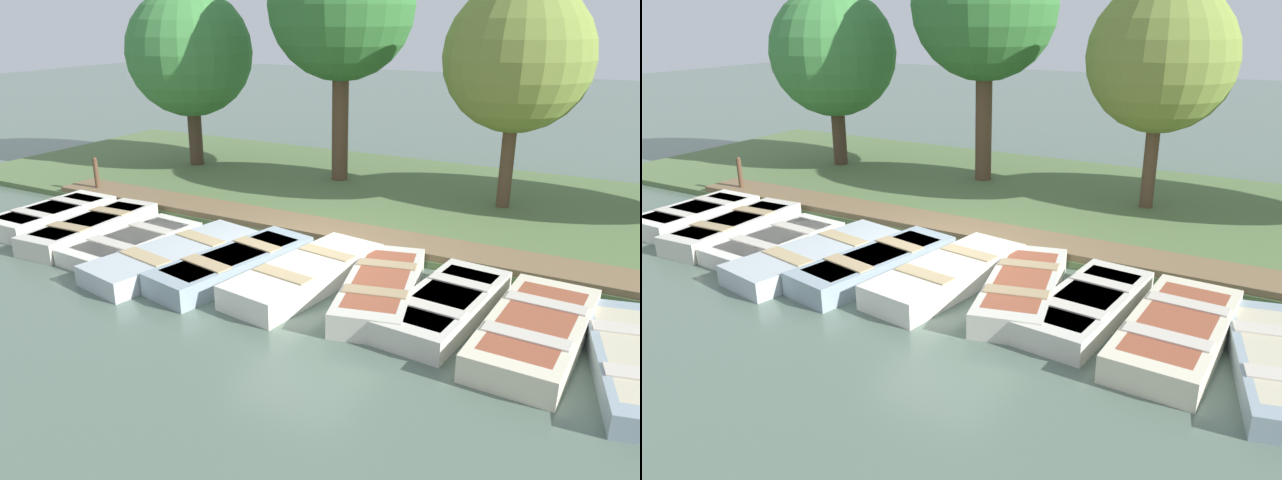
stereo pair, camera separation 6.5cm
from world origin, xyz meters
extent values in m
plane|color=#566B5B|center=(0.00, 0.00, 0.00)|extent=(80.00, 80.00, 0.00)
cube|color=#567042|center=(-5.00, 0.00, 0.07)|extent=(8.00, 24.00, 0.14)
cube|color=brown|center=(-1.55, 0.00, 0.14)|extent=(1.02, 15.41, 0.27)
cube|color=silver|center=(0.57, -6.08, 0.20)|extent=(2.66, 1.20, 0.40)
cube|color=#994C33|center=(0.57, -6.08, 0.39)|extent=(2.18, 0.94, 0.03)
cube|color=beige|center=(1.07, -6.08, 0.42)|extent=(0.27, 1.09, 0.03)
cube|color=beige|center=(0.06, -6.08, 0.42)|extent=(0.27, 1.09, 0.03)
cube|color=beige|center=(0.75, -4.68, 0.20)|extent=(3.09, 1.14, 0.40)
cube|color=#6B7F51|center=(0.75, -4.68, 0.38)|extent=(2.54, 0.90, 0.03)
cube|color=tan|center=(1.33, -4.65, 0.41)|extent=(0.35, 0.93, 0.03)
cube|color=tan|center=(0.17, -4.71, 0.41)|extent=(0.35, 0.93, 0.03)
cube|color=silver|center=(0.90, -3.37, 0.15)|extent=(2.77, 1.42, 0.31)
cube|color=teal|center=(0.90, -3.37, 0.29)|extent=(2.27, 1.12, 0.02)
cube|color=beige|center=(1.40, -3.41, 0.32)|extent=(0.36, 1.13, 0.03)
cube|color=beige|center=(0.39, -3.33, 0.32)|extent=(0.36, 1.13, 0.03)
cube|color=#B2BCC1|center=(1.13, -2.10, 0.18)|extent=(3.48, 1.80, 0.37)
cube|color=#6B7F51|center=(1.13, -2.10, 0.35)|extent=(2.84, 1.43, 0.03)
cube|color=tan|center=(1.74, -2.22, 0.38)|extent=(0.53, 1.14, 0.03)
cube|color=tan|center=(0.51, -1.97, 0.38)|extent=(0.53, 1.14, 0.03)
cube|color=#8C9EA8|center=(0.96, -0.88, 0.20)|extent=(3.32, 1.66, 0.41)
cube|color=#994C33|center=(0.96, -0.88, 0.39)|extent=(2.72, 1.32, 0.03)
cube|color=tan|center=(1.55, -1.00, 0.42)|extent=(0.50, 1.01, 0.03)
cube|color=tan|center=(0.37, -0.76, 0.42)|extent=(0.50, 1.01, 0.03)
cube|color=silver|center=(0.75, 0.49, 0.21)|extent=(3.32, 1.60, 0.42)
cube|color=#4C709E|center=(0.75, 0.49, 0.40)|extent=(2.72, 1.26, 0.03)
cube|color=tan|center=(1.35, 0.40, 0.43)|extent=(0.47, 1.08, 0.03)
cube|color=tan|center=(0.15, 0.58, 0.43)|extent=(0.47, 1.08, 0.03)
cube|color=beige|center=(0.66, 1.85, 0.20)|extent=(3.16, 1.75, 0.40)
cube|color=#994C33|center=(0.66, 1.85, 0.39)|extent=(2.58, 1.39, 0.03)
cube|color=tan|center=(1.21, 1.98, 0.41)|extent=(0.52, 1.04, 0.03)
cube|color=tan|center=(0.11, 1.72, 0.41)|extent=(0.52, 1.04, 0.03)
cube|color=beige|center=(0.71, 2.96, 0.19)|extent=(2.99, 1.37, 0.37)
cube|color=#4C709E|center=(0.71, 2.96, 0.36)|extent=(2.45, 1.08, 0.03)
cube|color=beige|center=(1.26, 2.91, 0.39)|extent=(0.39, 1.02, 0.03)
cube|color=beige|center=(0.17, 3.02, 0.39)|extent=(0.39, 1.02, 0.03)
cube|color=beige|center=(0.94, 4.33, 0.20)|extent=(3.11, 1.40, 0.40)
cube|color=#994C33|center=(0.94, 4.33, 0.38)|extent=(2.55, 1.09, 0.03)
cube|color=beige|center=(1.52, 4.31, 0.41)|extent=(0.36, 1.16, 0.03)
cube|color=beige|center=(0.37, 4.36, 0.41)|extent=(0.36, 1.16, 0.03)
cube|color=#8C9EA8|center=(1.09, 5.64, 0.16)|extent=(3.28, 1.73, 0.33)
cube|color=beige|center=(1.09, 5.64, 0.31)|extent=(2.68, 1.38, 0.03)
cube|color=beige|center=(0.51, 5.51, 0.34)|extent=(0.52, 1.03, 0.03)
cylinder|color=brown|center=(-1.45, -6.84, 0.49)|extent=(0.12, 0.12, 0.97)
sphere|color=brown|center=(-1.45, -6.84, 0.99)|extent=(0.11, 0.11, 0.11)
cylinder|color=#4C3828|center=(-5.15, -6.67, 1.19)|extent=(0.40, 0.40, 2.39)
sphere|color=#3D7F3D|center=(-5.15, -6.67, 3.37)|extent=(3.57, 3.57, 3.57)
cylinder|color=brown|center=(-5.60, -2.09, 1.79)|extent=(0.44, 0.44, 3.59)
sphere|color=#337033|center=(-5.60, -2.09, 4.61)|extent=(3.73, 3.73, 3.73)
cylinder|color=brown|center=(-5.15, 2.45, 1.31)|extent=(0.31, 0.31, 2.62)
sphere|color=olive|center=(-5.15, 2.45, 3.52)|extent=(3.25, 3.25, 3.25)
camera|label=1|loc=(9.25, 5.41, 4.44)|focal=35.00mm
camera|label=2|loc=(9.22, 5.47, 4.44)|focal=35.00mm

